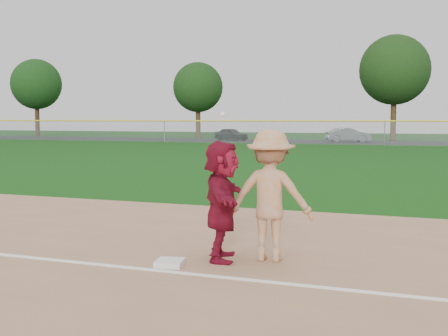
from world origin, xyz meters
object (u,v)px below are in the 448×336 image
(car_left, at_px, (231,134))
(car_mid, at_px, (348,135))
(base_runner, at_px, (222,201))
(first_base, at_px, (170,263))

(car_left, bearing_deg, car_mid, -69.08)
(base_runner, bearing_deg, car_left, 2.57)
(first_base, bearing_deg, base_runner, 45.31)
(car_left, relative_size, car_mid, 0.89)
(first_base, xyz_separation_m, car_left, (-15.24, 46.29, 0.57))
(first_base, height_order, base_runner, base_runner)
(car_left, bearing_deg, base_runner, -138.40)
(car_mid, bearing_deg, base_runner, 165.09)
(first_base, xyz_separation_m, car_mid, (-3.53, 45.98, 0.62))
(base_runner, bearing_deg, car_mid, -11.35)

